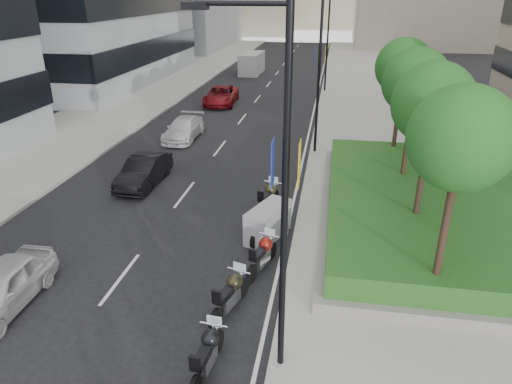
% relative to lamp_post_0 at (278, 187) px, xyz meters
% --- Properties ---
extents(ground, '(160.00, 160.00, 0.00)m').
position_rel_lamp_post_0_xyz_m(ground, '(-4.14, -1.00, -5.07)').
color(ground, black).
rests_on(ground, ground).
extents(sidewalk_right, '(10.00, 100.00, 0.15)m').
position_rel_lamp_post_0_xyz_m(sidewalk_right, '(4.86, 29.00, -4.99)').
color(sidewalk_right, '#9E9B93').
rests_on(sidewalk_right, ground).
extents(sidewalk_left, '(8.00, 100.00, 0.15)m').
position_rel_lamp_post_0_xyz_m(sidewalk_left, '(-16.14, 29.00, -4.99)').
color(sidewalk_left, '#9E9B93').
rests_on(sidewalk_left, ground).
extents(lane_edge, '(0.12, 100.00, 0.01)m').
position_rel_lamp_post_0_xyz_m(lane_edge, '(-0.44, 29.00, -5.06)').
color(lane_edge, silver).
rests_on(lane_edge, ground).
extents(lane_centre, '(0.12, 100.00, 0.01)m').
position_rel_lamp_post_0_xyz_m(lane_centre, '(-5.64, 29.00, -5.06)').
color(lane_centre, silver).
rests_on(lane_centre, ground).
extents(planter, '(10.00, 14.00, 0.40)m').
position_rel_lamp_post_0_xyz_m(planter, '(5.86, 9.00, -4.72)').
color(planter, gray).
rests_on(planter, sidewalk_right).
extents(hedge, '(9.40, 13.40, 0.80)m').
position_rel_lamp_post_0_xyz_m(hedge, '(5.86, 9.00, -4.12)').
color(hedge, '#164D1C').
rests_on(hedge, planter).
extents(tree_0, '(2.80, 2.80, 6.30)m').
position_rel_lamp_post_0_xyz_m(tree_0, '(4.36, 3.00, 0.36)').
color(tree_0, '#332319').
rests_on(tree_0, planter).
extents(tree_1, '(2.80, 2.80, 6.30)m').
position_rel_lamp_post_0_xyz_m(tree_1, '(4.36, 7.00, 0.36)').
color(tree_1, '#332319').
rests_on(tree_1, planter).
extents(tree_2, '(2.80, 2.80, 6.30)m').
position_rel_lamp_post_0_xyz_m(tree_2, '(4.36, 11.00, 0.36)').
color(tree_2, '#332319').
rests_on(tree_2, planter).
extents(tree_3, '(2.80, 2.80, 6.30)m').
position_rel_lamp_post_0_xyz_m(tree_3, '(4.36, 15.00, 0.36)').
color(tree_3, '#332319').
rests_on(tree_3, planter).
extents(lamp_post_0, '(2.34, 0.45, 9.00)m').
position_rel_lamp_post_0_xyz_m(lamp_post_0, '(0.00, 0.00, 0.00)').
color(lamp_post_0, black).
rests_on(lamp_post_0, ground).
extents(lamp_post_1, '(2.34, 0.45, 9.00)m').
position_rel_lamp_post_0_xyz_m(lamp_post_1, '(0.00, 17.00, 0.00)').
color(lamp_post_1, black).
rests_on(lamp_post_1, ground).
extents(lamp_post_2, '(2.34, 0.45, 9.00)m').
position_rel_lamp_post_0_xyz_m(lamp_post_2, '(0.00, 35.00, 0.00)').
color(lamp_post_2, black).
rests_on(lamp_post_2, ground).
extents(motorcycle_2, '(0.75, 2.23, 1.11)m').
position_rel_lamp_post_0_xyz_m(motorcycle_2, '(-1.63, -0.48, -4.47)').
color(motorcycle_2, black).
rests_on(motorcycle_2, ground).
extents(motorcycle_3, '(0.93, 2.25, 1.15)m').
position_rel_lamp_post_0_xyz_m(motorcycle_3, '(-1.59, 1.98, -4.45)').
color(motorcycle_3, black).
rests_on(motorcycle_3, ground).
extents(motorcycle_4, '(0.89, 2.19, 1.12)m').
position_rel_lamp_post_0_xyz_m(motorcycle_4, '(-0.99, 4.37, -4.47)').
color(motorcycle_4, black).
rests_on(motorcycle_4, ground).
extents(motorcycle_5, '(1.65, 2.40, 1.35)m').
position_rel_lamp_post_0_xyz_m(motorcycle_5, '(-1.13, 6.57, -4.39)').
color(motorcycle_5, black).
rests_on(motorcycle_5, ground).
extents(motorcycle_6, '(0.89, 2.34, 1.19)m').
position_rel_lamp_post_0_xyz_m(motorcycle_6, '(-1.47, 8.92, -4.43)').
color(motorcycle_6, black).
rests_on(motorcycle_6, ground).
extents(car_a, '(1.73, 4.11, 1.39)m').
position_rel_lamp_post_0_xyz_m(car_a, '(-8.47, 1.03, -4.37)').
color(car_a, silver).
rests_on(car_a, ground).
extents(car_b, '(1.56, 4.29, 1.41)m').
position_rel_lamp_post_0_xyz_m(car_b, '(-7.98, 10.89, -4.36)').
color(car_b, black).
rests_on(car_b, ground).
extents(car_c, '(1.88, 4.59, 1.33)m').
position_rel_lamp_post_0_xyz_m(car_c, '(-8.41, 18.51, -4.40)').
color(car_c, silver).
rests_on(car_c, ground).
extents(car_d, '(2.79, 5.46, 1.48)m').
position_rel_lamp_post_0_xyz_m(car_d, '(-8.35, 28.50, -4.33)').
color(car_d, maroon).
rests_on(car_d, ground).
extents(delivery_van, '(2.22, 5.52, 2.30)m').
position_rel_lamp_post_0_xyz_m(delivery_van, '(-8.47, 43.80, -3.99)').
color(delivery_van, '#BBBBBD').
rests_on(delivery_van, ground).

